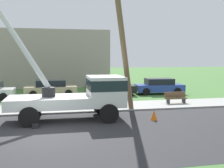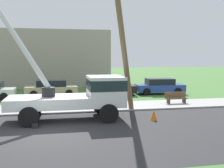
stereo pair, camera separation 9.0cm
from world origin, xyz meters
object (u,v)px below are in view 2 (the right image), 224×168
(leaning_utility_pole, at_px, (123,39))
(traffic_cone_ahead, at_px, (154,115))
(parked_sedan_blue, at_px, (160,86))
(parked_sedan_tan, at_px, (51,88))
(park_bench, at_px, (176,98))
(parked_sedan_black, at_px, (111,87))
(utility_truck, at_px, (82,94))

(leaning_utility_pole, height_order, traffic_cone_ahead, leaning_utility_pole)
(leaning_utility_pole, distance_m, parked_sedan_blue, 10.43)
(parked_sedan_tan, height_order, parked_sedan_blue, same)
(leaning_utility_pole, xyz_separation_m, parked_sedan_tan, (-4.29, 8.45, -3.73))
(parked_sedan_tan, relative_size, park_bench, 2.79)
(parked_sedan_black, bearing_deg, leaning_utility_pole, -96.30)
(traffic_cone_ahead, bearing_deg, leaning_utility_pole, 123.96)
(leaning_utility_pole, height_order, park_bench, leaning_utility_pole)
(leaning_utility_pole, height_order, parked_sedan_black, leaning_utility_pole)
(utility_truck, distance_m, parked_sedan_tan, 9.50)
(traffic_cone_ahead, distance_m, park_bench, 5.42)
(parked_sedan_tan, relative_size, parked_sedan_black, 1.00)
(utility_truck, bearing_deg, park_bench, 24.88)
(traffic_cone_ahead, height_order, parked_sedan_blue, parked_sedan_blue)
(leaning_utility_pole, height_order, parked_sedan_tan, leaning_utility_pole)
(utility_truck, height_order, parked_sedan_blue, utility_truck)
(parked_sedan_blue, bearing_deg, parked_sedan_tan, 177.59)
(traffic_cone_ahead, xyz_separation_m, parked_sedan_black, (-0.41, 9.93, 0.43))
(leaning_utility_pole, distance_m, park_bench, 6.50)
(traffic_cone_ahead, distance_m, parked_sedan_tan, 11.78)
(parked_sedan_tan, bearing_deg, leaning_utility_pole, -63.06)
(utility_truck, xyz_separation_m, park_bench, (7.03, 3.26, -0.95))
(traffic_cone_ahead, xyz_separation_m, parked_sedan_tan, (-5.58, 10.37, 0.43))
(parked_sedan_black, distance_m, parked_sedan_blue, 4.62)
(parked_sedan_black, relative_size, parked_sedan_blue, 0.99)
(leaning_utility_pole, bearing_deg, park_bench, 27.96)
(park_bench, bearing_deg, parked_sedan_blue, 80.31)
(utility_truck, relative_size, park_bench, 4.23)
(utility_truck, distance_m, traffic_cone_ahead, 4.08)
(parked_sedan_blue, bearing_deg, parked_sedan_black, -179.62)
(utility_truck, xyz_separation_m, parked_sedan_black, (3.37, 8.86, -0.70))
(traffic_cone_ahead, distance_m, parked_sedan_blue, 10.82)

